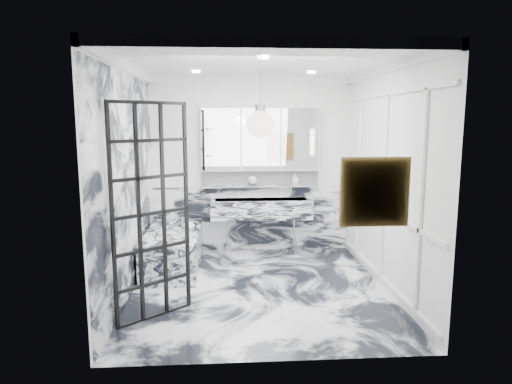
{
  "coord_description": "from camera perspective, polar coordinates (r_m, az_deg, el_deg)",
  "views": [
    {
      "loc": [
        -0.41,
        -5.56,
        2.14
      ],
      "look_at": [
        -0.0,
        0.5,
        1.17
      ],
      "focal_mm": 32.0,
      "sensor_mm": 36.0,
      "label": 1
    }
  ],
  "objects": [
    {
      "name": "flower_vase",
      "position": [
        6.13,
        -8.38,
        -5.46
      ],
      "size": [
        0.08,
        0.08,
        0.12
      ],
      "primitive_type": "cylinder",
      "color": "silver",
      "rests_on": "bathtub"
    },
    {
      "name": "wall_right",
      "position": [
        5.96,
        15.92,
        1.62
      ],
      "size": [
        0.0,
        3.6,
        3.6
      ],
      "primitive_type": "plane",
      "rotation": [
        1.57,
        0.0,
        -1.57
      ],
      "color": "white",
      "rests_on": "floor"
    },
    {
      "name": "sconce_right",
      "position": [
        7.33,
        7.06,
        6.21
      ],
      "size": [
        0.07,
        0.07,
        0.4
      ],
      "primitive_type": "cylinder",
      "color": "white",
      "rests_on": "mirror_cabinet"
    },
    {
      "name": "subway_tile",
      "position": [
        7.42,
        0.52,
        1.85
      ],
      "size": [
        1.9,
        0.03,
        0.23
      ],
      "primitive_type": "cube",
      "color": "white",
      "rests_on": "wall_back"
    },
    {
      "name": "soap_bottle_b",
      "position": [
        7.42,
        4.91,
        1.61
      ],
      "size": [
        0.08,
        0.08,
        0.18
      ],
      "primitive_type": "imported",
      "rotation": [
        0.0,
        0.0,
        -0.01
      ],
      "color": "#4C4C51",
      "rests_on": "ledge"
    },
    {
      "name": "face_pot",
      "position": [
        7.35,
        -0.44,
        1.47
      ],
      "size": [
        0.14,
        0.14,
        0.14
      ],
      "primitive_type": "sphere",
      "color": "white",
      "rests_on": "ledge"
    },
    {
      "name": "bathtub",
      "position": [
        6.76,
        -10.26,
        -7.06
      ],
      "size": [
        0.75,
        1.65,
        0.55
      ],
      "primitive_type": "cube",
      "color": "silver",
      "rests_on": "floor"
    },
    {
      "name": "crittall_door",
      "position": [
        4.95,
        -12.92,
        -2.63
      ],
      "size": [
        0.71,
        0.58,
        2.31
      ],
      "primitive_type": null,
      "rotation": [
        0.0,
        0.0,
        0.68
      ],
      "color": "black",
      "rests_on": "floor"
    },
    {
      "name": "wall_back",
      "position": [
        7.41,
        -0.65,
        3.36
      ],
      "size": [
        3.6,
        0.0,
        3.6
      ],
      "primitive_type": "plane",
      "rotation": [
        1.57,
        0.0,
        0.0
      ],
      "color": "white",
      "rests_on": "floor"
    },
    {
      "name": "wall_left",
      "position": [
        5.73,
        -15.79,
        1.34
      ],
      "size": [
        0.0,
        3.6,
        3.6
      ],
      "primitive_type": "plane",
      "rotation": [
        1.57,
        0.0,
        1.57
      ],
      "color": "white",
      "rests_on": "floor"
    },
    {
      "name": "soap_bottle_a",
      "position": [
        7.42,
        4.87,
        1.68
      ],
      "size": [
        0.08,
        0.08,
        0.2
      ],
      "primitive_type": "imported",
      "rotation": [
        0.0,
        0.0,
        0.1
      ],
      "color": "#8C5919",
      "rests_on": "ledge"
    },
    {
      "name": "soap_bottle_c",
      "position": [
        7.42,
        4.98,
        1.57
      ],
      "size": [
        0.17,
        0.17,
        0.17
      ],
      "primitive_type": "imported",
      "rotation": [
        0.0,
        0.0,
        -0.41
      ],
      "color": "silver",
      "rests_on": "ledge"
    },
    {
      "name": "amber_bottle",
      "position": [
        7.42,
        4.67,
        1.31
      ],
      "size": [
        0.04,
        0.04,
        0.1
      ],
      "primitive_type": "cylinder",
      "color": "#8C5919",
      "rests_on": "ledge"
    },
    {
      "name": "ledge",
      "position": [
        7.38,
        0.56,
        0.75
      ],
      "size": [
        1.9,
        0.14,
        0.04
      ],
      "primitive_type": "cube",
      "color": "silver",
      "rests_on": "wall_back"
    },
    {
      "name": "floor",
      "position": [
        5.97,
        0.37,
        -11.9
      ],
      "size": [
        3.6,
        3.6,
        0.0
      ],
      "primitive_type": "plane",
      "color": "white",
      "rests_on": "ground"
    },
    {
      "name": "ceiling",
      "position": [
        5.61,
        0.4,
        15.85
      ],
      "size": [
        3.6,
        3.6,
        0.0
      ],
      "primitive_type": "plane",
      "rotation": [
        3.14,
        0.0,
        0.0
      ],
      "color": "white",
      "rests_on": "wall_back"
    },
    {
      "name": "sconce_left",
      "position": [
        7.2,
        -5.93,
        6.18
      ],
      "size": [
        0.07,
        0.07,
        0.4
      ],
      "primitive_type": "cylinder",
      "color": "white",
      "rests_on": "mirror_cabinet"
    },
    {
      "name": "artwork",
      "position": [
        4.06,
        14.61,
        0.02
      ],
      "size": [
        0.5,
        0.05,
        0.5
      ],
      "primitive_type": "cube",
      "color": "#CD5A15",
      "rests_on": "wall_front"
    },
    {
      "name": "panel_molding",
      "position": [
        5.96,
        15.7,
        0.66
      ],
      "size": [
        0.03,
        3.4,
        2.3
      ],
      "primitive_type": "cube",
      "color": "white",
      "rests_on": "floor"
    },
    {
      "name": "marble_clad_back",
      "position": [
        7.52,
        -0.62,
        -3.31
      ],
      "size": [
        3.18,
        0.05,
        1.05
      ],
      "primitive_type": "cube",
      "color": "white",
      "rests_on": "floor"
    },
    {
      "name": "pendant_light",
      "position": [
        4.2,
        0.53,
        8.52
      ],
      "size": [
        0.25,
        0.25,
        0.25
      ],
      "primitive_type": "sphere",
      "color": "white",
      "rests_on": "ceiling"
    },
    {
      "name": "trough_sink",
      "position": [
        7.27,
        0.65,
        -2.08
      ],
      "size": [
        1.6,
        0.45,
        0.3
      ],
      "primitive_type": "cube",
      "color": "silver",
      "rests_on": "wall_back"
    },
    {
      "name": "mirror_cabinet",
      "position": [
        7.31,
        0.56,
        6.58
      ],
      "size": [
        1.9,
        0.16,
        1.0
      ],
      "primitive_type": "cube",
      "color": "white",
      "rests_on": "wall_back"
    },
    {
      "name": "marble_clad_left",
      "position": [
        5.74,
        -15.61,
        0.75
      ],
      "size": [
        0.02,
        3.56,
        2.68
      ],
      "primitive_type": "cube",
      "color": "white",
      "rests_on": "floor"
    },
    {
      "name": "wall_front",
      "position": [
        3.85,
        2.35,
        -1.96
      ],
      "size": [
        3.6,
        0.0,
        3.6
      ],
      "primitive_type": "plane",
      "rotation": [
        -1.57,
        0.0,
        0.0
      ],
      "color": "white",
      "rests_on": "floor"
    }
  ]
}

